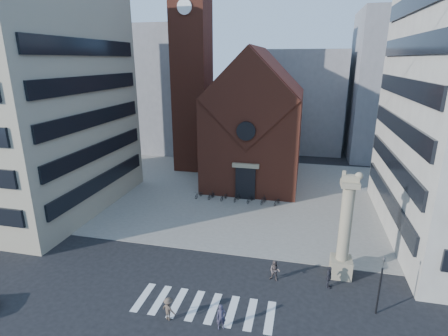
{
  "coord_description": "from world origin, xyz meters",
  "views": [
    {
      "loc": [
        6.45,
        -22.34,
        16.35
      ],
      "look_at": [
        -0.59,
        8.0,
        6.64
      ],
      "focal_mm": 28.0,
      "sensor_mm": 36.0,
      "label": 1
    }
  ],
  "objects_px": {
    "lion_column": "(344,236)",
    "pedestrian_2": "(329,277)",
    "pedestrian_1": "(275,271)",
    "pedestrian_0": "(221,317)",
    "scooter_0": "(199,194)",
    "traffic_light": "(380,284)"
  },
  "relations": [
    {
      "from": "lion_column",
      "to": "pedestrian_2",
      "type": "xyz_separation_m",
      "value": [
        -1.01,
        -1.82,
        -2.58
      ]
    },
    {
      "from": "lion_column",
      "to": "pedestrian_1",
      "type": "bearing_deg",
      "value": -159.96
    },
    {
      "from": "pedestrian_0",
      "to": "scooter_0",
      "type": "xyz_separation_m",
      "value": [
        -7.79,
        20.61,
        -0.39
      ]
    },
    {
      "from": "traffic_light",
      "to": "pedestrian_0",
      "type": "height_order",
      "value": "traffic_light"
    },
    {
      "from": "traffic_light",
      "to": "pedestrian_0",
      "type": "relative_size",
      "value": 2.52
    },
    {
      "from": "pedestrian_0",
      "to": "pedestrian_1",
      "type": "distance_m",
      "value": 6.5
    },
    {
      "from": "lion_column",
      "to": "scooter_0",
      "type": "distance_m",
      "value": 20.51
    },
    {
      "from": "pedestrian_2",
      "to": "scooter_0",
      "type": "xyz_separation_m",
      "value": [
        -14.62,
        14.76,
        -0.42
      ]
    },
    {
      "from": "pedestrian_1",
      "to": "pedestrian_2",
      "type": "relative_size",
      "value": 0.95
    },
    {
      "from": "pedestrian_2",
      "to": "scooter_0",
      "type": "distance_m",
      "value": 20.78
    },
    {
      "from": "pedestrian_1",
      "to": "pedestrian_2",
      "type": "height_order",
      "value": "pedestrian_2"
    },
    {
      "from": "pedestrian_0",
      "to": "lion_column",
      "type": "bearing_deg",
      "value": 20.44
    },
    {
      "from": "pedestrian_2",
      "to": "lion_column",
      "type": "bearing_deg",
      "value": -17.27
    },
    {
      "from": "pedestrian_2",
      "to": "pedestrian_0",
      "type": "bearing_deg",
      "value": 142.29
    },
    {
      "from": "pedestrian_0",
      "to": "scooter_0",
      "type": "relative_size",
      "value": 1.09
    },
    {
      "from": "traffic_light",
      "to": "pedestrian_2",
      "type": "distance_m",
      "value": 3.97
    },
    {
      "from": "pedestrian_0",
      "to": "pedestrian_1",
      "type": "relative_size",
      "value": 1.02
    },
    {
      "from": "traffic_light",
      "to": "scooter_0",
      "type": "bearing_deg",
      "value": 136.13
    },
    {
      "from": "lion_column",
      "to": "pedestrian_2",
      "type": "distance_m",
      "value": 3.32
    },
    {
      "from": "pedestrian_2",
      "to": "scooter_0",
      "type": "relative_size",
      "value": 1.13
    },
    {
      "from": "scooter_0",
      "to": "pedestrian_2",
      "type": "bearing_deg",
      "value": -26.34
    },
    {
      "from": "lion_column",
      "to": "traffic_light",
      "type": "xyz_separation_m",
      "value": [
        1.99,
        -4.0,
        -1.17
      ]
    }
  ]
}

